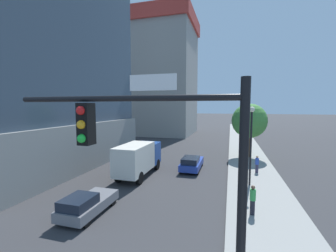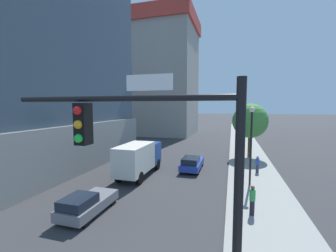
% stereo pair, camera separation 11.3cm
% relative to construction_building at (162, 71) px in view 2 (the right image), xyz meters
% --- Properties ---
extents(sidewalk, '(4.66, 120.00, 0.15)m').
position_rel_construction_building_xyz_m(sidewalk, '(18.50, -28.46, -14.96)').
color(sidewalk, gray).
rests_on(sidewalk, ground).
extents(construction_building, '(16.30, 16.17, 35.51)m').
position_rel_construction_building_xyz_m(construction_building, '(0.00, 0.00, 0.00)').
color(construction_building, '#9E9B93').
rests_on(construction_building, ground).
extents(traffic_light_pole, '(5.76, 0.48, 7.12)m').
position_rel_construction_building_xyz_m(traffic_light_pole, '(14.93, -46.20, -10.00)').
color(traffic_light_pole, black).
rests_on(traffic_light_pole, sidewalk).
extents(street_lamp, '(0.44, 0.44, 6.37)m').
position_rel_construction_building_xyz_m(street_lamp, '(17.90, -32.32, -10.76)').
color(street_lamp, black).
rests_on(street_lamp, sidewalk).
extents(street_tree, '(4.29, 4.29, 6.74)m').
position_rel_construction_building_xyz_m(street_tree, '(18.56, -21.74, -10.30)').
color(street_tree, brown).
rests_on(street_tree, sidewalk).
extents(car_blue, '(1.86, 4.67, 1.45)m').
position_rel_construction_building_xyz_m(car_blue, '(12.54, -28.85, -14.30)').
color(car_blue, '#233D9E').
rests_on(car_blue, ground).
extents(car_gray, '(1.84, 4.04, 1.40)m').
position_rel_construction_building_xyz_m(car_gray, '(8.08, -39.98, -14.34)').
color(car_gray, slate).
rests_on(car_gray, ground).
extents(box_truck, '(2.25, 6.64, 3.12)m').
position_rel_construction_building_xyz_m(box_truck, '(8.08, -32.18, -13.24)').
color(box_truck, '#1E4799').
rests_on(box_truck, ground).
extents(pedestrian_blue_shirt, '(0.34, 0.34, 1.63)m').
position_rel_construction_building_xyz_m(pedestrian_blue_shirt, '(18.86, -28.48, -14.05)').
color(pedestrian_blue_shirt, '#38334C').
rests_on(pedestrian_blue_shirt, sidewalk).
extents(pedestrian_green_shirt, '(0.34, 0.34, 1.77)m').
position_rel_construction_building_xyz_m(pedestrian_green_shirt, '(17.67, -37.45, -13.98)').
color(pedestrian_green_shirt, black).
rests_on(pedestrian_green_shirt, sidewalk).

